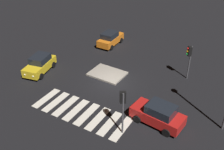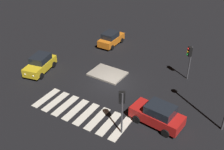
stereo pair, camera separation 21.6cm
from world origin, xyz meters
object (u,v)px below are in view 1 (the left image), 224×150
Objects in this scene: traffic_island at (107,74)px; traffic_light_east at (123,102)px; car_red at (158,114)px; car_yellow at (40,64)px; car_orange at (110,39)px; traffic_light_north at (189,55)px.

traffic_island is 9.15m from traffic_light_east.
car_red reaches higher than traffic_island.
car_yellow is (-6.56, -3.11, 0.80)m from traffic_island.
car_orange is at bearing -2.98° from traffic_light_east.
traffic_light_north is at bearing -82.44° from car_red.
car_yellow is (-14.10, 1.35, -0.04)m from car_red.
car_red is at bearing -78.74° from traffic_light_east.
traffic_island is at bearing -23.91° from car_red.
traffic_light_north is (7.42, 3.46, 2.67)m from traffic_island.
car_red is 14.17m from car_yellow.
car_orange reaches higher than traffic_island.
car_yellow is 1.07× the size of car_orange.
car_red is at bearing -135.24° from car_orange.
car_orange is 1.13× the size of traffic_light_north.
car_red is 1.19× the size of traffic_light_east.
car_red is 8.13m from traffic_light_north.
car_red is 1.24× the size of traffic_light_north.
traffic_island is 0.91× the size of car_orange.
traffic_light_east is (5.49, -6.77, 2.80)m from traffic_island.
car_orange is at bearing 150.41° from car_yellow.
traffic_island is at bearing -12.50° from traffic_light_north.
car_yellow is 1.20× the size of traffic_light_north.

